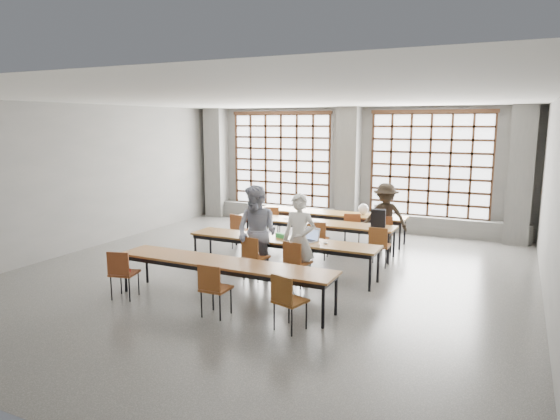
# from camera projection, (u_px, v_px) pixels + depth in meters

# --- Properties ---
(floor) EXTENTS (11.00, 11.00, 0.00)m
(floor) POSITION_uv_depth(u_px,v_px,m) (266.00, 276.00, 10.08)
(floor) COLOR #4A4A47
(floor) RESTS_ON ground
(ceiling) EXTENTS (11.00, 11.00, 0.00)m
(ceiling) POSITION_uv_depth(u_px,v_px,m) (266.00, 99.00, 9.48)
(ceiling) COLOR silver
(ceiling) RESTS_ON floor
(wall_back) EXTENTS (10.00, 0.00, 10.00)m
(wall_back) POSITION_uv_depth(u_px,v_px,m) (351.00, 168.00, 14.66)
(wall_back) COLOR #60605D
(wall_back) RESTS_ON floor
(wall_front) EXTENTS (10.00, 0.00, 10.00)m
(wall_front) POSITION_uv_depth(u_px,v_px,m) (10.00, 257.00, 4.89)
(wall_front) COLOR #60605D
(wall_front) RESTS_ON floor
(wall_left) EXTENTS (0.00, 11.00, 11.00)m
(wall_left) POSITION_uv_depth(u_px,v_px,m) (80.00, 178.00, 11.90)
(wall_left) COLOR #60605D
(wall_left) RESTS_ON floor
(wall_right) EXTENTS (0.00, 11.00, 11.00)m
(wall_right) POSITION_uv_depth(u_px,v_px,m) (555.00, 209.00, 7.65)
(wall_right) COLOR #60605D
(wall_right) RESTS_ON floor
(column_left) EXTENTS (0.60, 0.55, 3.50)m
(column_left) POSITION_uv_depth(u_px,v_px,m) (217.00, 163.00, 16.33)
(column_left) COLOR #595956
(column_left) RESTS_ON floor
(column_mid) EXTENTS (0.60, 0.55, 3.50)m
(column_mid) POSITION_uv_depth(u_px,v_px,m) (348.00, 168.00, 14.42)
(column_mid) COLOR #595956
(column_mid) RESTS_ON floor
(column_right) EXTENTS (0.60, 0.55, 3.50)m
(column_right) POSITION_uv_depth(u_px,v_px,m) (520.00, 175.00, 12.50)
(column_right) COLOR #595956
(column_right) RESTS_ON floor
(window_left) EXTENTS (3.32, 0.12, 3.00)m
(window_left) POSITION_uv_depth(u_px,v_px,m) (281.00, 160.00, 15.53)
(window_left) COLOR white
(window_left) RESTS_ON wall_back
(window_right) EXTENTS (3.32, 0.12, 3.00)m
(window_right) POSITION_uv_depth(u_px,v_px,m) (430.00, 165.00, 13.61)
(window_right) COLOR white
(window_right) RESTS_ON wall_back
(sill_ledge) EXTENTS (9.80, 0.35, 0.50)m
(sill_ledge) POSITION_uv_depth(u_px,v_px,m) (348.00, 219.00, 14.75)
(sill_ledge) COLOR #595956
(sill_ledge) RESTS_ON floor
(desk_row_a) EXTENTS (4.00, 0.70, 0.73)m
(desk_row_a) POSITION_uv_depth(u_px,v_px,m) (329.00, 215.00, 13.11)
(desk_row_a) COLOR brown
(desk_row_a) RESTS_ON floor
(desk_row_b) EXTENTS (4.00, 0.70, 0.73)m
(desk_row_b) POSITION_uv_depth(u_px,v_px,m) (312.00, 224.00, 11.92)
(desk_row_b) COLOR brown
(desk_row_b) RESTS_ON floor
(desk_row_c) EXTENTS (4.00, 0.70, 0.73)m
(desk_row_c) POSITION_uv_depth(u_px,v_px,m) (282.00, 242.00, 10.11)
(desk_row_c) COLOR brown
(desk_row_c) RESTS_ON floor
(desk_row_d) EXTENTS (4.00, 0.70, 0.73)m
(desk_row_d) POSITION_uv_depth(u_px,v_px,m) (223.00, 265.00, 8.47)
(desk_row_d) COLOR brown
(desk_row_d) RESTS_ON floor
(chair_back_left) EXTENTS (0.53, 0.53, 0.88)m
(chair_back_left) POSITION_uv_depth(u_px,v_px,m) (272.00, 219.00, 13.16)
(chair_back_left) COLOR brown
(chair_back_left) RESTS_ON floor
(chair_back_mid) EXTENTS (0.52, 0.52, 0.88)m
(chair_back_mid) POSITION_uv_depth(u_px,v_px,m) (352.00, 227.00, 12.23)
(chair_back_mid) COLOR brown
(chair_back_mid) RESTS_ON floor
(chair_back_right) EXTENTS (0.49, 0.50, 0.88)m
(chair_back_right) POSITION_uv_depth(u_px,v_px,m) (384.00, 230.00, 11.89)
(chair_back_right) COLOR brown
(chair_back_right) RESTS_ON floor
(chair_mid_left) EXTENTS (0.52, 0.52, 0.88)m
(chair_mid_left) POSITION_uv_depth(u_px,v_px,m) (240.00, 228.00, 12.08)
(chair_mid_left) COLOR brown
(chair_mid_left) RESTS_ON floor
(chair_mid_centre) EXTENTS (0.48, 0.48, 0.88)m
(chair_mid_centre) POSITION_uv_depth(u_px,v_px,m) (318.00, 236.00, 11.21)
(chair_mid_centre) COLOR brown
(chair_mid_centre) RESTS_ON floor
(chair_mid_right) EXTENTS (0.44, 0.44, 0.88)m
(chair_mid_right) POSITION_uv_depth(u_px,v_px,m) (379.00, 242.00, 10.62)
(chair_mid_right) COLOR brown
(chair_mid_right) RESTS_ON floor
(chair_front_left) EXTENTS (0.48, 0.48, 0.88)m
(chair_front_left) POSITION_uv_depth(u_px,v_px,m) (254.00, 254.00, 9.71)
(chair_front_left) COLOR brown
(chair_front_left) RESTS_ON floor
(chair_front_right) EXTENTS (0.49, 0.49, 0.88)m
(chair_front_right) POSITION_uv_depth(u_px,v_px,m) (296.00, 259.00, 9.33)
(chair_front_right) COLOR brown
(chair_front_right) RESTS_ON floor
(chair_near_left) EXTENTS (0.51, 0.52, 0.88)m
(chair_near_left) POSITION_uv_depth(u_px,v_px,m) (122.00, 270.00, 8.65)
(chair_near_left) COLOR brown
(chair_near_left) RESTS_ON floor
(chair_near_mid) EXTENTS (0.43, 0.43, 0.88)m
(chair_near_mid) POSITION_uv_depth(u_px,v_px,m) (213.00, 285.00, 7.85)
(chair_near_mid) COLOR brown
(chair_near_mid) RESTS_ON floor
(chair_near_right) EXTENTS (0.52, 0.52, 0.88)m
(chair_near_right) POSITION_uv_depth(u_px,v_px,m) (287.00, 297.00, 7.31)
(chair_near_right) COLOR brown
(chair_near_right) RESTS_ON floor
(student_male) EXTENTS (0.65, 0.44, 1.75)m
(student_male) POSITION_uv_depth(u_px,v_px,m) (299.00, 240.00, 9.38)
(student_male) COLOR white
(student_male) RESTS_ON floor
(student_female) EXTENTS (1.00, 0.83, 1.86)m
(student_female) POSITION_uv_depth(u_px,v_px,m) (257.00, 233.00, 9.75)
(student_female) COLOR #171F45
(student_female) RESTS_ON floor
(student_back) EXTENTS (1.08, 0.65, 1.64)m
(student_back) POSITION_uv_depth(u_px,v_px,m) (385.00, 217.00, 11.96)
(student_back) COLOR black
(student_back) RESTS_ON floor
(laptop_front) EXTENTS (0.44, 0.40, 0.26)m
(laptop_front) POSITION_uv_depth(u_px,v_px,m) (310.00, 238.00, 9.94)
(laptop_front) COLOR #B8B8BD
(laptop_front) RESTS_ON desk_row_c
(laptop_back) EXTENTS (0.41, 0.36, 0.26)m
(laptop_back) POSITION_uv_depth(u_px,v_px,m) (381.00, 213.00, 12.62)
(laptop_back) COLOR silver
(laptop_back) RESTS_ON desk_row_a
(mouse) EXTENTS (0.11, 0.09, 0.04)m
(mouse) POSITION_uv_depth(u_px,v_px,m) (325.00, 243.00, 9.68)
(mouse) COLOR white
(mouse) RESTS_ON desk_row_c
(green_box) EXTENTS (0.27, 0.17, 0.09)m
(green_box) POSITION_uv_depth(u_px,v_px,m) (281.00, 236.00, 10.19)
(green_box) COLOR green
(green_box) RESTS_ON desk_row_c
(phone) EXTENTS (0.14, 0.10, 0.01)m
(phone) POSITION_uv_depth(u_px,v_px,m) (288.00, 240.00, 9.94)
(phone) COLOR black
(phone) RESTS_ON desk_row_c
(paper_sheet_a) EXTENTS (0.33, 0.26, 0.00)m
(paper_sheet_a) POSITION_uv_depth(u_px,v_px,m) (290.00, 219.00, 12.21)
(paper_sheet_a) COLOR white
(paper_sheet_a) RESTS_ON desk_row_b
(paper_sheet_b) EXTENTS (0.36, 0.34, 0.00)m
(paper_sheet_b) POSITION_uv_depth(u_px,v_px,m) (299.00, 220.00, 11.99)
(paper_sheet_b) COLOR white
(paper_sheet_b) RESTS_ON desk_row_b
(paper_sheet_c) EXTENTS (0.35, 0.30, 0.00)m
(paper_sheet_c) POSITION_uv_depth(u_px,v_px,m) (315.00, 222.00, 11.87)
(paper_sheet_c) COLOR white
(paper_sheet_c) RESTS_ON desk_row_b
(backpack) EXTENTS (0.35, 0.25, 0.40)m
(backpack) POSITION_uv_depth(u_px,v_px,m) (378.00, 218.00, 11.24)
(backpack) COLOR black
(backpack) RESTS_ON desk_row_b
(plastic_bag) EXTENTS (0.29, 0.25, 0.29)m
(plastic_bag) POSITION_uv_depth(u_px,v_px,m) (363.00, 209.00, 12.74)
(plastic_bag) COLOR white
(plastic_bag) RESTS_ON desk_row_a
(red_pouch) EXTENTS (0.21, 0.11, 0.06)m
(red_pouch) POSITION_uv_depth(u_px,v_px,m) (124.00, 270.00, 8.73)
(red_pouch) COLOR #AB151B
(red_pouch) RESTS_ON chair_near_left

